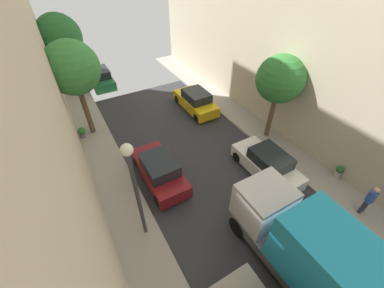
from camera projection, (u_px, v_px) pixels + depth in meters
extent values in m
plane|color=#2D2D33|center=(267.00, 238.00, 10.78)|extent=(32.00, 32.00, 0.00)
cube|color=gray|center=(338.00, 193.00, 12.63)|extent=(2.00, 44.00, 0.15)
cylinder|color=black|center=(252.00, 284.00, 9.06)|extent=(0.22, 0.64, 0.64)
cube|color=maroon|center=(160.00, 172.00, 13.12)|extent=(1.76, 4.20, 0.76)
cube|color=#1E2328|center=(160.00, 165.00, 12.57)|extent=(1.56, 2.10, 0.64)
cylinder|color=black|center=(137.00, 163.00, 14.00)|extent=(0.22, 0.64, 0.64)
cylinder|color=black|center=(161.00, 154.00, 14.59)|extent=(0.22, 0.64, 0.64)
cylinder|color=black|center=(158.00, 201.00, 11.95)|extent=(0.22, 0.64, 0.64)
cylinder|color=black|center=(186.00, 188.00, 12.54)|extent=(0.22, 0.64, 0.64)
cube|color=#1E6638|center=(101.00, 80.00, 21.81)|extent=(1.76, 4.20, 0.76)
cube|color=#1E2328|center=(99.00, 73.00, 21.26)|extent=(1.56, 2.10, 0.64)
cylinder|color=black|center=(89.00, 77.00, 22.69)|extent=(0.22, 0.64, 0.64)
cylinder|color=black|center=(106.00, 74.00, 23.28)|extent=(0.22, 0.64, 0.64)
cylinder|color=black|center=(97.00, 91.00, 20.64)|extent=(0.22, 0.64, 0.64)
cylinder|color=black|center=(115.00, 87.00, 21.23)|extent=(0.22, 0.64, 0.64)
cube|color=white|center=(266.00, 166.00, 13.48)|extent=(1.76, 4.20, 0.76)
cube|color=#1E2328|center=(271.00, 158.00, 12.93)|extent=(1.56, 2.10, 0.64)
cylinder|color=black|center=(238.00, 157.00, 14.36)|extent=(0.22, 0.64, 0.64)
cylinder|color=black|center=(257.00, 148.00, 14.95)|extent=(0.22, 0.64, 0.64)
cylinder|color=black|center=(275.00, 193.00, 12.31)|extent=(0.22, 0.64, 0.64)
cylinder|color=black|center=(296.00, 181.00, 12.90)|extent=(0.22, 0.64, 0.64)
cube|color=gold|center=(195.00, 103.00, 18.68)|extent=(1.76, 4.20, 0.76)
cube|color=#1E2328|center=(197.00, 96.00, 18.13)|extent=(1.56, 2.10, 0.64)
cylinder|color=black|center=(178.00, 99.00, 19.56)|extent=(0.22, 0.64, 0.64)
cylinder|color=black|center=(194.00, 95.00, 20.15)|extent=(0.22, 0.64, 0.64)
cylinder|color=black|center=(197.00, 118.00, 17.51)|extent=(0.22, 0.64, 0.64)
cylinder|color=black|center=(215.00, 112.00, 18.10)|extent=(0.22, 0.64, 0.64)
cube|color=#4C4C51|center=(302.00, 265.00, 9.17)|extent=(2.20, 6.60, 0.50)
cube|color=#B7B7BC|center=(264.00, 203.00, 10.05)|extent=(2.10, 1.80, 1.70)
cube|color=#1E8CB7|center=(341.00, 274.00, 7.57)|extent=(2.24, 4.20, 2.40)
cylinder|color=black|center=(238.00, 227.00, 10.69)|extent=(0.30, 0.96, 0.96)
cylinder|color=black|center=(271.00, 208.00, 11.43)|extent=(0.30, 0.96, 0.96)
cylinder|color=#2D334C|center=(363.00, 207.00, 11.38)|extent=(0.18, 0.18, 0.82)
cylinder|color=#2D334C|center=(365.00, 205.00, 11.46)|extent=(0.18, 0.18, 0.82)
cylinder|color=#3359B2|center=(372.00, 197.00, 10.95)|extent=(0.36, 0.36, 0.64)
sphere|color=tan|center=(377.00, 190.00, 10.65)|extent=(0.24, 0.24, 0.24)
cylinder|color=brown|center=(72.00, 75.00, 19.49)|extent=(0.35, 0.35, 3.46)
sphere|color=#23602D|center=(59.00, 37.00, 17.58)|extent=(3.22, 3.22, 3.22)
cylinder|color=brown|center=(271.00, 116.00, 15.31)|extent=(0.30, 0.30, 2.99)
sphere|color=#2D7233|center=(280.00, 79.00, 13.67)|extent=(2.77, 2.77, 2.77)
cylinder|color=brown|center=(86.00, 111.00, 15.47)|extent=(0.34, 0.34, 3.36)
sphere|color=#38843D|center=(72.00, 68.00, 13.62)|extent=(3.12, 3.12, 3.12)
cylinder|color=slate|center=(83.00, 135.00, 16.01)|extent=(0.40, 0.40, 0.29)
sphere|color=#2D7233|center=(82.00, 131.00, 15.79)|extent=(0.49, 0.49, 0.49)
cylinder|color=#B2A899|center=(337.00, 174.00, 13.23)|extent=(0.36, 0.36, 0.44)
sphere|color=#23602D|center=(340.00, 169.00, 12.98)|extent=(0.40, 0.40, 0.40)
cylinder|color=#333338|center=(138.00, 199.00, 9.36)|extent=(0.16, 0.16, 4.71)
sphere|color=white|center=(127.00, 150.00, 7.69)|extent=(0.44, 0.44, 0.44)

